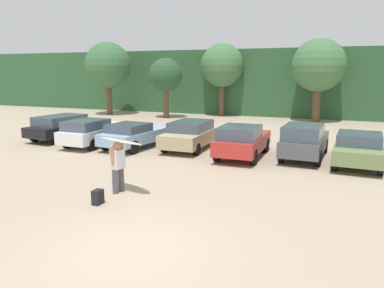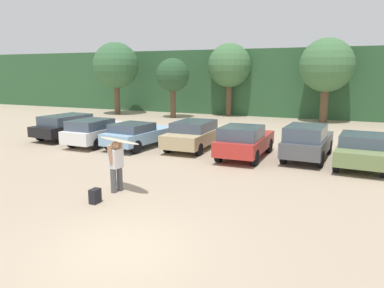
{
  "view_description": "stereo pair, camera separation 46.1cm",
  "coord_description": "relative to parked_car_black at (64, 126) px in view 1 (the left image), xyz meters",
  "views": [
    {
      "loc": [
        4.18,
        -6.74,
        3.97
      ],
      "look_at": [
        -1.03,
        6.37,
        1.22
      ],
      "focal_mm": 34.89,
      "sensor_mm": 36.0,
      "label": 1
    },
    {
      "loc": [
        4.61,
        -6.56,
        3.97
      ],
      "look_at": [
        -1.03,
        6.37,
        1.22
      ],
      "focal_mm": 34.89,
      "sensor_mm": 36.0,
      "label": 2
    }
  ],
  "objects": [
    {
      "name": "surfboard_cream",
      "position": [
        8.57,
        -7.34,
        0.97
      ],
      "size": [
        2.12,
        1.26,
        0.16
      ],
      "rotation": [
        0.0,
        0.0,
        2.78
      ],
      "color": "beige"
    },
    {
      "name": "parked_car_black",
      "position": [
        0.0,
        0.0,
        0.0
      ],
      "size": [
        2.37,
        4.87,
        1.44
      ],
      "rotation": [
        0.0,
        0.0,
        1.47
      ],
      "color": "black",
      "rests_on": "ground_plane"
    },
    {
      "name": "parked_car_olive_green",
      "position": [
        15.99,
        -0.53,
        -0.02
      ],
      "size": [
        2.1,
        4.08,
        1.42
      ],
      "rotation": [
        0.0,
        0.0,
        1.51
      ],
      "color": "#6B7F4C",
      "rests_on": "ground_plane"
    },
    {
      "name": "backpack_dropped",
      "position": [
        8.49,
        -8.57,
        -0.56
      ],
      "size": [
        0.24,
        0.34,
        0.45
      ],
      "color": "black",
      "rests_on": "ground_plane"
    },
    {
      "name": "tree_center_left",
      "position": [
        13.36,
        13.71,
        3.62
      ],
      "size": [
        4.14,
        4.14,
        6.51
      ],
      "color": "brown",
      "rests_on": "ground_plane"
    },
    {
      "name": "tree_center",
      "position": [
        1.15,
        11.6,
        2.83
      ],
      "size": [
        2.84,
        2.84,
        5.09
      ],
      "color": "brown",
      "rests_on": "ground_plane"
    },
    {
      "name": "hillside_ridge",
      "position": [
        10.94,
        21.37,
        2.18
      ],
      "size": [
        108.0,
        12.0,
        5.92
      ],
      "primitive_type": "cube",
      "color": "#2D5633",
      "rests_on": "ground_plane"
    },
    {
      "name": "tree_ridge_back",
      "position": [
        5.15,
        14.81,
        3.67
      ],
      "size": [
        3.83,
        3.83,
        6.41
      ],
      "color": "brown",
      "rests_on": "ground_plane"
    },
    {
      "name": "person_adult",
      "position": [
        8.44,
        -7.35,
        0.19
      ],
      "size": [
        0.38,
        0.68,
        1.71
      ],
      "rotation": [
        0.0,
        0.0,
        2.97
      ],
      "color": "#4C4C51",
      "rests_on": "ground_plane"
    },
    {
      "name": "parked_car_sky_blue",
      "position": [
        5.21,
        -0.74,
        -0.06
      ],
      "size": [
        2.34,
        4.36,
        1.35
      ],
      "rotation": [
        0.0,
        0.0,
        1.46
      ],
      "color": "#84ADD1",
      "rests_on": "ground_plane"
    },
    {
      "name": "parked_car_dark_gray",
      "position": [
        13.72,
        -0.02,
        0.07
      ],
      "size": [
        1.94,
        4.5,
        1.64
      ],
      "rotation": [
        0.0,
        0.0,
        1.52
      ],
      "color": "#4C4F54",
      "rests_on": "ground_plane"
    },
    {
      "name": "tree_right",
      "position": [
        -4.88,
        11.98,
        3.7
      ],
      "size": [
        4.18,
        4.18,
        6.6
      ],
      "color": "brown",
      "rests_on": "ground_plane"
    },
    {
      "name": "parked_car_white",
      "position": [
        2.8,
        -0.81,
        -0.03
      ],
      "size": [
        1.87,
        4.82,
        1.46
      ],
      "rotation": [
        0.0,
        0.0,
        1.55
      ],
      "color": "white",
      "rests_on": "ground_plane"
    },
    {
      "name": "parked_car_tan",
      "position": [
        8.03,
        0.24,
        -0.02
      ],
      "size": [
        1.94,
        4.57,
        1.45
      ],
      "rotation": [
        0.0,
        0.0,
        1.58
      ],
      "color": "tan",
      "rests_on": "ground_plane"
    },
    {
      "name": "ground_plane",
      "position": [
        10.94,
        -10.79,
        -0.78
      ],
      "size": [
        120.0,
        120.0,
        0.0
      ],
      "primitive_type": "plane",
      "color": "tan"
    },
    {
      "name": "parked_car_red",
      "position": [
        11.02,
        -0.85,
        0.03
      ],
      "size": [
        1.87,
        4.33,
        1.56
      ],
      "rotation": [
        0.0,
        0.0,
        1.57
      ],
      "color": "#B72D28",
      "rests_on": "ground_plane"
    }
  ]
}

